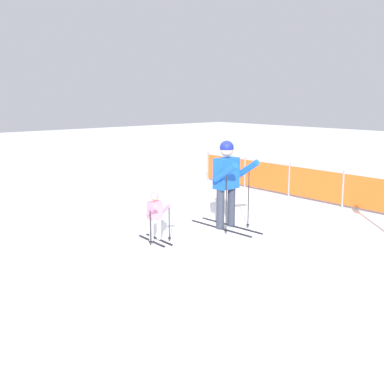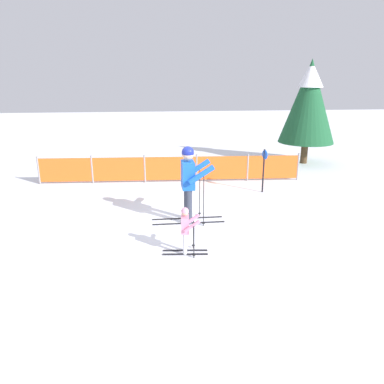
% 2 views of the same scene
% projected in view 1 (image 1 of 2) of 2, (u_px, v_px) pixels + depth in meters
% --- Properties ---
extents(ground_plane, '(60.00, 60.00, 0.00)m').
position_uv_depth(ground_plane, '(213.00, 227.00, 10.36)').
color(ground_plane, white).
extents(skier_adult, '(1.76, 0.78, 1.86)m').
position_uv_depth(skier_adult, '(227.00, 176.00, 10.07)').
color(skier_adult, black).
rests_on(skier_adult, ground_plane).
extents(skier_child, '(0.92, 0.50, 0.97)m').
position_uv_depth(skier_child, '(155.00, 213.00, 9.24)').
color(skier_child, black).
rests_on(skier_child, ground_plane).
extents(safety_fence, '(8.70, 0.47, 0.94)m').
position_uv_depth(safety_fence, '(315.00, 184.00, 12.73)').
color(safety_fence, gray).
rests_on(safety_fence, ground_plane).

